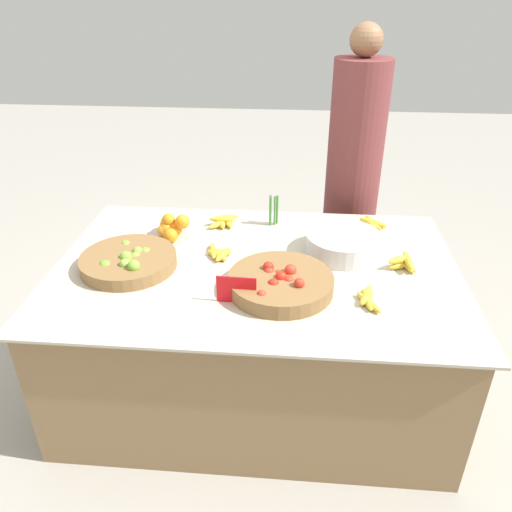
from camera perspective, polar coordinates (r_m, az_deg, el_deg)
name	(u,v)px	position (r m, az deg, el deg)	size (l,w,h in m)	color
ground_plane	(256,380)	(2.64, 0.00, -13.97)	(12.00, 12.00, 0.00)	#A39E93
market_table	(256,327)	(2.42, 0.00, -8.08)	(1.80, 1.19, 0.68)	olive
lime_bowl	(128,261)	(2.28, -14.39, -0.53)	(0.42, 0.42, 0.09)	olive
tomato_basket	(280,283)	(2.05, 2.81, -3.07)	(0.43, 0.43, 0.10)	olive
orange_pile	(171,227)	(2.51, -9.71, 3.28)	(0.17, 0.19, 0.12)	orange
metal_bowl	(343,244)	(2.35, 9.94, 1.39)	(0.35, 0.35, 0.10)	silver
price_sign	(236,290)	(1.96, -2.26, -3.90)	(0.16, 0.01, 0.12)	red
veg_bundle	(273,210)	(2.58, 1.92, 5.23)	(0.05, 0.04, 0.16)	#4C8E42
banana_bunch_middle_left	(371,224)	(2.64, 13.06, 3.56)	(0.18, 0.17, 0.03)	gold
banana_bunch_back_center	(218,253)	(2.31, -4.32, 0.34)	(0.12, 0.18, 0.03)	gold
banana_bunch_middle_right	(224,221)	(2.60, -3.72, 3.99)	(0.16, 0.18, 0.05)	gold
banana_bunch_front_left	(405,263)	(2.30, 16.63, -0.74)	(0.14, 0.15, 0.06)	gold
banana_bunch_front_center	(367,298)	(2.03, 12.60, -4.74)	(0.10, 0.20, 0.03)	gold
vendor_person	(352,184)	(3.01, 10.92, 8.12)	(0.31, 0.31, 1.62)	brown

